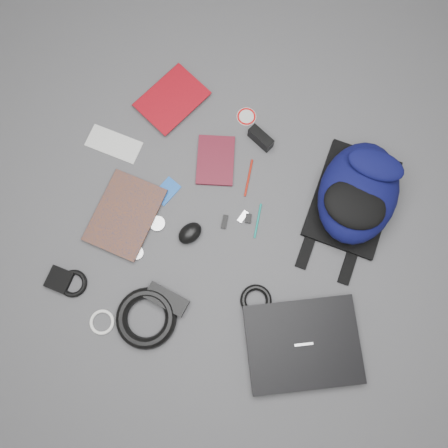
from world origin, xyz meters
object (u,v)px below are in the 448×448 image
at_px(comic_book, 99,204).
at_px(mouse, 190,233).
at_px(backpack, 358,193).
at_px(pouch, 59,280).
at_px(laptop, 303,344).
at_px(compact_camera, 261,138).
at_px(textbook_red, 155,84).
at_px(power_brick, 167,299).
at_px(dvd_case, 216,160).

xyz_separation_m(comic_book, mouse, (0.35, 0.04, 0.01)).
height_order(backpack, pouch, backpack).
xyz_separation_m(backpack, laptop, (0.03, -0.55, -0.07)).
distance_m(comic_book, compact_camera, 0.64).
bearing_deg(textbook_red, comic_book, -67.06).
bearing_deg(pouch, comic_book, 90.24).
bearing_deg(power_brick, pouch, -162.18).
bearing_deg(laptop, comic_book, 139.54).
relative_size(backpack, dvd_case, 2.20).
bearing_deg(mouse, laptop, 4.48).
xyz_separation_m(comic_book, dvd_case, (0.31, 0.33, -0.00)).
relative_size(comic_book, dvd_case, 1.50).
relative_size(comic_book, compact_camera, 2.87).
bearing_deg(compact_camera, power_brick, -75.40).
distance_m(backpack, mouse, 0.61).
relative_size(backpack, mouse, 4.56).
bearing_deg(dvd_case, pouch, -137.86).
bearing_deg(dvd_case, compact_camera, 28.35).
distance_m(textbook_red, comic_book, 0.51).
height_order(backpack, power_brick, backpack).
relative_size(comic_book, power_brick, 1.95).
height_order(backpack, mouse, backpack).
bearing_deg(power_brick, backpack, 56.55).
height_order(textbook_red, pouch, textbook_red).
bearing_deg(pouch, power_brick, 14.49).
bearing_deg(power_brick, textbook_red, 122.68).
bearing_deg(pouch, textbook_red, 92.00).
xyz_separation_m(compact_camera, pouch, (-0.43, -0.77, -0.02)).
bearing_deg(mouse, backpack, 61.56).
distance_m(dvd_case, compact_camera, 0.19).
distance_m(backpack, pouch, 1.09).
bearing_deg(textbook_red, dvd_case, -8.31).
bearing_deg(textbook_red, pouch, -68.09).
relative_size(mouse, pouch, 1.15).
xyz_separation_m(comic_book, pouch, (0.00, -0.30, -0.00)).
relative_size(dvd_case, compact_camera, 1.91).
bearing_deg(compact_camera, mouse, -81.58).
relative_size(backpack, compact_camera, 4.20).
relative_size(textbook_red, power_brick, 1.68).
relative_size(laptop, pouch, 4.71).
bearing_deg(mouse, dvd_case, 121.19).
bearing_deg(pouch, compact_camera, 60.72).
distance_m(laptop, power_brick, 0.49).
xyz_separation_m(comic_book, power_brick, (0.38, -0.20, 0.01)).
height_order(textbook_red, comic_book, textbook_red).
bearing_deg(comic_book, laptop, -11.27).
relative_size(comic_book, mouse, 3.12).
xyz_separation_m(dvd_case, power_brick, (0.06, -0.53, 0.01)).
distance_m(laptop, comic_book, 0.87).
distance_m(backpack, power_brick, 0.76).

